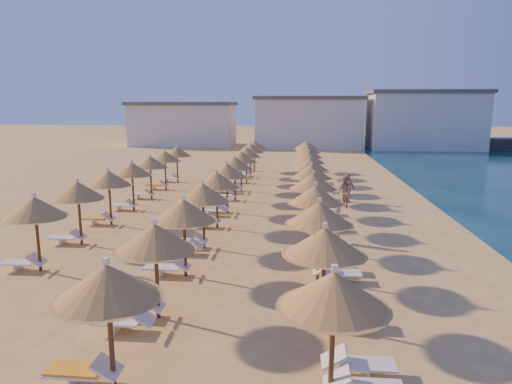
# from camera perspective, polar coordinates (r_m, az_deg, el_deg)

# --- Properties ---
(ground) EXTENTS (220.00, 220.00, 0.00)m
(ground) POSITION_cam_1_polar(r_m,az_deg,el_deg) (22.34, 1.43, -5.27)
(ground) COLOR #E5B364
(ground) RESTS_ON ground
(jetty) EXTENTS (30.26, 8.66, 1.50)m
(jetty) POSITION_cam_1_polar(r_m,az_deg,el_deg) (70.67, 27.42, 5.29)
(jetty) COLOR black
(jetty) RESTS_ON ground
(hotel_blocks) EXTENTS (50.53, 10.62, 8.10)m
(hotel_blocks) POSITION_cam_1_polar(r_m,az_deg,el_deg) (67.46, 6.89, 8.74)
(hotel_blocks) COLOR silver
(hotel_blocks) RESTS_ON ground
(parasol_row_east) EXTENTS (2.40, 35.92, 3.03)m
(parasol_row_east) POSITION_cam_1_polar(r_m,az_deg,el_deg) (25.96, 6.91, 2.47)
(parasol_row_east) COLOR brown
(parasol_row_east) RESTS_ON ground
(parasol_row_west) EXTENTS (2.40, 35.92, 3.03)m
(parasol_row_west) POSITION_cam_1_polar(r_m,az_deg,el_deg) (26.26, -3.67, 2.63)
(parasol_row_west) COLOR brown
(parasol_row_west) RESTS_ON ground
(parasol_row_inland) EXTENTS (2.40, 22.51, 3.03)m
(parasol_row_inland) POSITION_cam_1_polar(r_m,az_deg,el_deg) (27.68, -15.24, 2.69)
(parasol_row_inland) COLOR brown
(parasol_row_inland) RESTS_ON ground
(loungers) EXTENTS (13.53, 35.05, 0.66)m
(loungers) POSITION_cam_1_polar(r_m,az_deg,el_deg) (26.47, -1.63, -1.92)
(loungers) COLOR white
(loungers) RESTS_ON ground
(beachgoer_b) EXTENTS (1.02, 1.12, 1.88)m
(beachgoer_b) POSITION_cam_1_polar(r_m,az_deg,el_deg) (28.42, 10.96, 0.02)
(beachgoer_b) COLOR tan
(beachgoer_b) RESTS_ON ground
(beachgoer_a) EXTENTS (0.63, 0.74, 1.71)m
(beachgoer_a) POSITION_cam_1_polar(r_m,az_deg,el_deg) (21.07, 10.01, -4.03)
(beachgoer_a) COLOR tan
(beachgoer_a) RESTS_ON ground
(beachgoer_c) EXTENTS (1.07, 1.11, 1.86)m
(beachgoer_c) POSITION_cam_1_polar(r_m,az_deg,el_deg) (29.89, 11.35, 0.51)
(beachgoer_c) COLOR tan
(beachgoer_c) RESTS_ON ground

